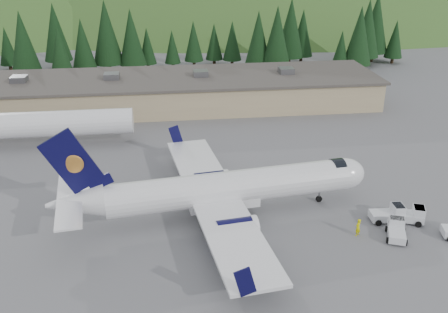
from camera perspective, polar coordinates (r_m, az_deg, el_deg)
ground at (r=53.51m, az=0.81°, el=-6.50°), size 600.00×600.00×0.00m
airliner at (r=51.85m, az=-0.22°, el=-3.80°), size 33.71×31.73×11.18m
second_airliner at (r=74.08m, az=-21.19°, el=3.50°), size 27.50×11.00×10.05m
baggage_tug_a at (r=54.59m, az=18.41°, el=-6.23°), size 3.44×2.17×1.79m
baggage_tug_c at (r=52.09m, az=19.12°, el=-7.93°), size 2.75×3.50×1.68m
terminal_building at (r=87.23m, az=-5.96°, el=7.44°), size 71.00×17.00×6.10m
baggage_tug_d at (r=55.07m, az=20.48°, el=-6.27°), size 3.73×2.89×1.79m
ramp_worker at (r=51.09m, az=15.06°, el=-7.82°), size 0.80×0.75×1.83m
tree_line at (r=108.84m, az=-7.53°, el=13.44°), size 113.16×18.69×14.48m
hills at (r=282.33m, az=5.63°, el=0.79°), size 614.00×330.00×300.00m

